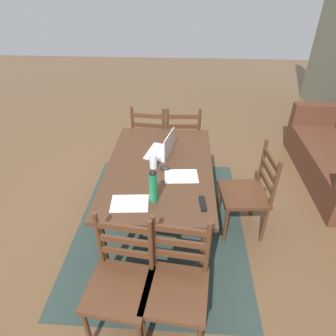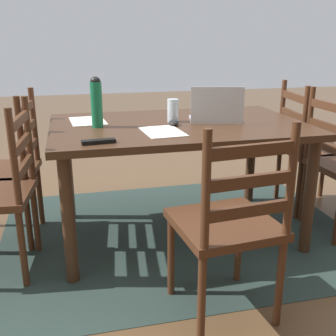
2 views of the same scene
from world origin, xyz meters
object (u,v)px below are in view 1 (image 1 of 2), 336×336
(dining_table, at_px, (160,174))
(chair_left_far, at_px, (182,139))
(chair_far_head, at_px, (248,193))
(drinking_glass, at_px, (153,161))
(chair_right_near, at_px, (120,283))
(laptop, at_px, (163,149))
(tv_remote, at_px, (203,203))
(chair_left_near, at_px, (151,138))
(computer_mouse, at_px, (165,168))
(chair_right_far, at_px, (176,286))
(water_bottle, at_px, (153,185))

(dining_table, distance_m, chair_left_far, 1.10)
(dining_table, distance_m, chair_far_head, 0.89)
(dining_table, bearing_deg, drinking_glass, -67.49)
(chair_right_near, height_order, chair_left_far, same)
(chair_left_far, bearing_deg, chair_far_head, 32.17)
(chair_left_far, relative_size, chair_far_head, 1.00)
(laptop, bearing_deg, tv_remote, 25.96)
(chair_left_near, distance_m, drinking_glass, 1.15)
(chair_left_near, bearing_deg, chair_right_near, 0.25)
(drinking_glass, relative_size, tv_remote, 0.84)
(chair_left_far, bearing_deg, laptop, -12.29)
(chair_left_far, height_order, computer_mouse, chair_left_far)
(chair_left_far, bearing_deg, dining_table, -10.64)
(chair_left_near, relative_size, computer_mouse, 9.50)
(drinking_glass, height_order, tv_remote, drinking_glass)
(chair_right_far, xyz_separation_m, chair_right_near, (0.00, -0.40, 0.00))
(chair_left_far, relative_size, drinking_glass, 6.68)
(chair_left_near, xyz_separation_m, computer_mouse, (1.11, 0.26, 0.30))
(chair_right_near, bearing_deg, chair_left_far, 169.54)
(chair_far_head, distance_m, laptop, 0.94)
(dining_table, relative_size, computer_mouse, 15.51)
(chair_left_near, height_order, laptop, laptop)
(water_bottle, bearing_deg, chair_right_near, -18.18)
(chair_left_near, bearing_deg, drinking_glass, 7.71)
(chair_left_near, bearing_deg, chair_right_far, 10.77)
(water_bottle, xyz_separation_m, computer_mouse, (-0.45, 0.06, -0.14))
(chair_left_far, relative_size, laptop, 2.61)
(chair_right_far, xyz_separation_m, chair_far_head, (-1.07, 0.66, 0.00))
(chair_far_head, bearing_deg, chair_left_near, -134.76)
(tv_remote, bearing_deg, chair_right_near, -142.32)
(chair_right_far, bearing_deg, dining_table, -169.21)
(chair_left_near, xyz_separation_m, laptop, (0.83, 0.22, 0.34))
(chair_left_near, relative_size, drinking_glass, 6.68)
(chair_right_far, height_order, tv_remote, chair_right_far)
(chair_right_far, relative_size, tv_remote, 5.59)
(tv_remote, bearing_deg, computer_mouse, 119.51)
(chair_right_near, relative_size, chair_left_far, 1.00)
(chair_right_far, bearing_deg, chair_right_near, -89.99)
(water_bottle, bearing_deg, chair_left_near, -172.81)
(chair_right_near, relative_size, drinking_glass, 6.68)
(chair_left_far, bearing_deg, chair_right_far, 0.08)
(chair_left_far, relative_size, water_bottle, 3.22)
(chair_right_far, relative_size, computer_mouse, 9.50)
(dining_table, relative_size, tv_remote, 9.12)
(dining_table, relative_size, laptop, 4.27)
(chair_right_near, bearing_deg, chair_far_head, 135.24)
(tv_remote, bearing_deg, chair_far_head, 41.81)
(chair_right_far, distance_m, water_bottle, 0.75)
(dining_table, height_order, water_bottle, water_bottle)
(chair_far_head, height_order, laptop, laptop)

